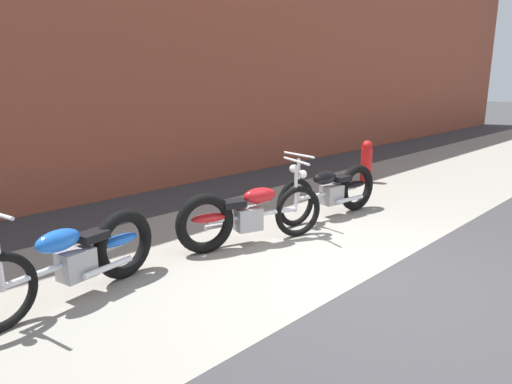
{
  "coord_description": "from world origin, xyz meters",
  "views": [
    {
      "loc": [
        -4.06,
        -2.3,
        2.04
      ],
      "look_at": [
        -0.28,
        1.37,
        0.75
      ],
      "focal_mm": 32.81,
      "sensor_mm": 36.0,
      "label": 1
    }
  ],
  "objects": [
    {
      "name": "ground_plane",
      "position": [
        0.0,
        0.0,
        0.0
      ],
      "size": [
        80.0,
        80.0,
        0.0
      ],
      "primitive_type": "plane",
      "color": "#38383A"
    },
    {
      "name": "brick_building_wall",
      "position": [
        0.0,
        5.2,
        3.16
      ],
      "size": [
        36.0,
        0.5,
        6.31
      ],
      "primitive_type": "cube",
      "color": "brown",
      "rests_on": "ground"
    },
    {
      "name": "fire_hydrant",
      "position": [
        4.02,
        2.49,
        0.42
      ],
      "size": [
        0.22,
        0.22,
        0.84
      ],
      "color": "red",
      "rests_on": "ground"
    },
    {
      "name": "motorcycle_red",
      "position": [
        -0.23,
        1.65,
        0.4
      ],
      "size": [
        1.94,
        0.85,
        1.03
      ],
      "rotation": [
        0.0,
        0.0,
        -0.32
      ],
      "color": "black",
      "rests_on": "ground"
    },
    {
      "name": "motorcycle_black",
      "position": [
        1.66,
        1.59,
        0.4
      ],
      "size": [
        2.0,
        0.63,
        1.03
      ],
      "rotation": [
        0.0,
        0.0,
        3.01
      ],
      "color": "black",
      "rests_on": "ground"
    },
    {
      "name": "sidewalk_slab",
      "position": [
        0.0,
        1.75,
        0.0
      ],
      "size": [
        36.0,
        3.5,
        0.01
      ],
      "primitive_type": "cube",
      "color": "gray",
      "rests_on": "ground"
    },
    {
      "name": "motorcycle_blue",
      "position": [
        -2.22,
        1.78,
        0.4
      ],
      "size": [
        1.99,
        0.64,
        1.03
      ],
      "rotation": [
        0.0,
        0.0,
        3.32
      ],
      "color": "black",
      "rests_on": "ground"
    }
  ]
}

